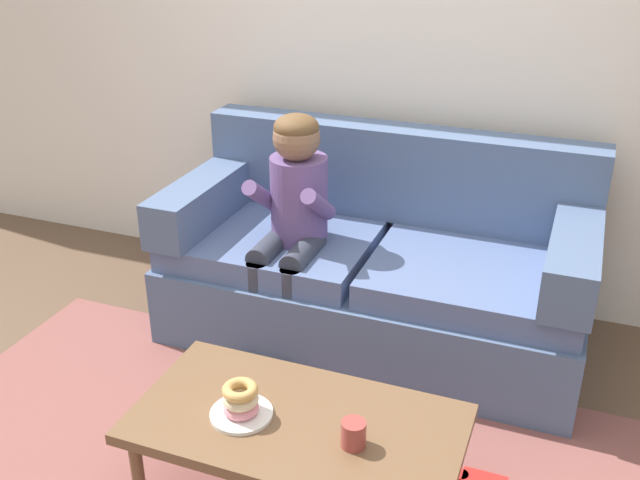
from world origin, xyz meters
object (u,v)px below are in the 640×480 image
at_px(mug, 353,434).
at_px(person_child, 292,212).
at_px(donut, 241,408).
at_px(coffee_table, 297,428).
at_px(couch, 377,268).

bearing_deg(mug, person_child, 121.70).
xyz_separation_m(person_child, donut, (0.25, -1.04, -0.25)).
bearing_deg(person_child, coffee_table, -66.51).
distance_m(couch, coffee_table, 1.20).
bearing_deg(couch, donut, -94.28).
bearing_deg(couch, coffee_table, -85.86).
bearing_deg(donut, couch, 85.72).
bearing_deg(mug, coffee_table, 166.30).
bearing_deg(person_child, couch, 31.24).
bearing_deg(donut, person_child, 103.55).
relative_size(coffee_table, donut, 9.11).
relative_size(person_child, donut, 9.18).
height_order(donut, mug, mug).
bearing_deg(donut, mug, -0.58).
xyz_separation_m(coffee_table, mug, (0.21, -0.05, 0.08)).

